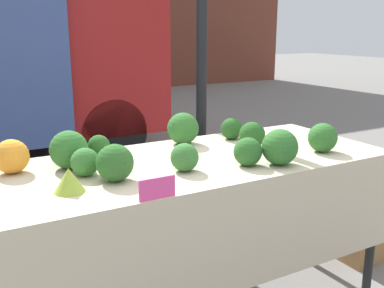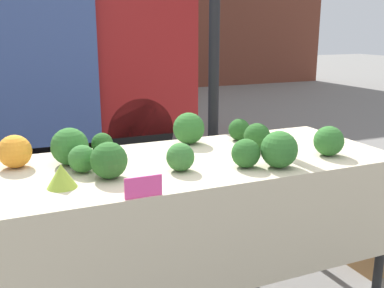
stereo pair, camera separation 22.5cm
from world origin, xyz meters
TOP-DOWN VIEW (x-y plane):
  - tent_pole at (0.43, 0.65)m, footprint 0.07×0.07m
  - market_table at (0.00, -0.07)m, footprint 2.06×0.84m
  - orange_cauliflower at (-0.82, 0.21)m, footprint 0.16×0.16m
  - romanesco_head at (-0.66, -0.17)m, footprint 0.13×0.13m
  - broccoli_head_0 at (0.68, -0.21)m, footprint 0.16×0.16m
  - broccoli_head_1 at (0.32, -0.29)m, footprint 0.18×0.18m
  - broccoli_head_2 at (0.11, 0.30)m, footprint 0.18×0.18m
  - broccoli_head_3 at (-0.54, 0.30)m, footprint 0.13×0.13m
  - broccoli_head_4 at (-0.39, 0.28)m, footprint 0.11×0.11m
  - broccoli_head_5 at (-0.54, 0.01)m, footprint 0.13×0.13m
  - broccoli_head_6 at (-0.12, -0.15)m, footprint 0.13×0.13m
  - broccoli_head_7 at (-0.45, -0.13)m, footprint 0.16×0.16m
  - broccoli_head_8 at (0.41, 0.26)m, footprint 0.13×0.13m
  - broccoli_head_9 at (0.40, 0.04)m, footprint 0.15×0.15m
  - broccoli_head_10 at (0.18, -0.22)m, footprint 0.14×0.14m
  - broccoli_head_11 at (-0.58, 0.15)m, footprint 0.18×0.18m
  - price_sign at (-0.38, -0.41)m, footprint 0.15×0.01m
  - produce_crate at (1.38, 0.04)m, footprint 0.43×0.37m

SIDE VIEW (x-z plane):
  - produce_crate at x=1.38m, z-range 0.00..0.25m
  - market_table at x=0.00m, z-range 0.34..1.23m
  - price_sign at x=-0.38m, z-range 0.90..0.98m
  - romanesco_head at x=-0.66m, z-range 0.90..1.00m
  - broccoli_head_4 at x=-0.39m, z-range 0.90..1.01m
  - broccoli_head_5 at x=-0.54m, z-range 0.90..1.03m
  - broccoli_head_8 at x=0.41m, z-range 0.90..1.03m
  - broccoli_head_6 at x=-0.12m, z-range 0.90..1.03m
  - broccoli_head_3 at x=-0.54m, z-range 0.90..1.03m
  - broccoli_head_10 at x=0.18m, z-range 0.90..1.04m
  - broccoli_head_9 at x=0.40m, z-range 0.90..1.04m
  - broccoli_head_0 at x=0.68m, z-range 0.90..1.05m
  - orange_cauliflower at x=-0.82m, z-range 0.90..1.05m
  - broccoli_head_7 at x=-0.45m, z-range 0.90..1.06m
  - broccoli_head_1 at x=0.32m, z-range 0.90..1.07m
  - broccoli_head_2 at x=0.11m, z-range 0.90..1.08m
  - broccoli_head_11 at x=-0.58m, z-range 0.90..1.08m
  - tent_pole at x=0.43m, z-range 0.00..2.26m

